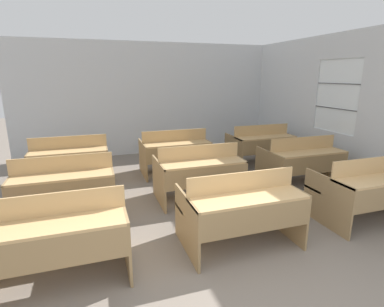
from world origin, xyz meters
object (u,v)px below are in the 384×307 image
at_px(bench_second_center, 199,171).
at_px(bench_second_right, 301,161).
at_px(bench_second_left, 65,186).
at_px(bench_third_right, 260,144).
at_px(wastepaper_bin, 274,148).
at_px(bench_third_center, 175,151).
at_px(bench_front_right, 368,188).
at_px(bench_front_center, 241,208).
at_px(bench_front_left, 57,235).
at_px(bench_third_left, 70,159).

relative_size(bench_second_center, bench_second_right, 1.00).
height_order(bench_second_left, bench_third_right, same).
bearing_deg(wastepaper_bin, bench_second_right, -111.27).
height_order(bench_second_left, bench_third_center, same).
bearing_deg(bench_front_right, bench_third_center, 124.68).
xyz_separation_m(bench_second_center, bench_second_right, (1.99, 0.01, 0.00)).
bearing_deg(bench_front_center, bench_third_center, 90.37).
relative_size(bench_front_right, bench_third_right, 1.00).
xyz_separation_m(bench_front_left, bench_second_center, (1.99, 1.43, 0.00)).
relative_size(bench_front_left, bench_third_center, 1.00).
bearing_deg(bench_front_center, wastepaper_bin, 51.64).
xyz_separation_m(bench_second_center, wastepaper_bin, (2.79, 2.08, -0.31)).
distance_m(bench_front_center, bench_third_right, 3.50).
distance_m(bench_third_center, bench_third_right, 2.01).
distance_m(bench_second_left, wastepaper_bin, 5.25).
xyz_separation_m(bench_third_center, wastepaper_bin, (2.81, 0.66, -0.31)).
bearing_deg(bench_second_right, bench_third_center, 144.77).
relative_size(bench_third_left, wastepaper_bin, 4.16).
bearing_deg(bench_third_center, bench_front_left, -124.62).
height_order(bench_third_left, wastepaper_bin, bench_third_left).
bearing_deg(bench_third_right, bench_front_left, -144.22).
relative_size(bench_front_center, bench_second_right, 1.00).
xyz_separation_m(bench_third_left, wastepaper_bin, (4.81, 0.65, -0.31)).
bearing_deg(bench_third_center, bench_third_left, 179.82).
distance_m(bench_front_right, wastepaper_bin, 3.63).
xyz_separation_m(bench_second_right, bench_third_center, (-2.00, 1.41, 0.00)).
distance_m(bench_front_center, bench_second_center, 1.44).
bearing_deg(bench_third_center, bench_second_left, -144.43).
height_order(bench_third_left, bench_third_right, same).
bearing_deg(bench_front_center, bench_front_right, 0.19).
bearing_deg(wastepaper_bin, bench_front_center, -128.36).
bearing_deg(bench_second_center, bench_front_left, -144.20).
distance_m(bench_second_center, bench_second_right, 1.99).
bearing_deg(bench_third_left, bench_front_left, -89.38).
bearing_deg(bench_front_right, bench_second_left, 160.21).
relative_size(bench_second_left, bench_third_center, 1.00).
bearing_deg(bench_front_center, bench_front_left, 179.77).
relative_size(bench_front_left, bench_second_left, 1.00).
xyz_separation_m(bench_front_right, wastepaper_bin, (0.83, 3.52, -0.31)).
distance_m(bench_front_right, bench_second_left, 4.23).
distance_m(bench_third_left, wastepaper_bin, 4.87).
height_order(bench_front_left, bench_front_center, same).
xyz_separation_m(bench_third_right, wastepaper_bin, (0.80, 0.65, -0.31)).
bearing_deg(bench_front_right, bench_front_left, 179.98).
distance_m(bench_second_left, bench_third_center, 2.46).
relative_size(bench_front_center, bench_front_right, 1.00).
bearing_deg(bench_front_right, bench_third_right, 89.44).
bearing_deg(wastepaper_bin, bench_second_left, -156.52).
bearing_deg(bench_second_center, bench_front_center, -89.87).
bearing_deg(bench_second_center, bench_third_left, 144.69).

